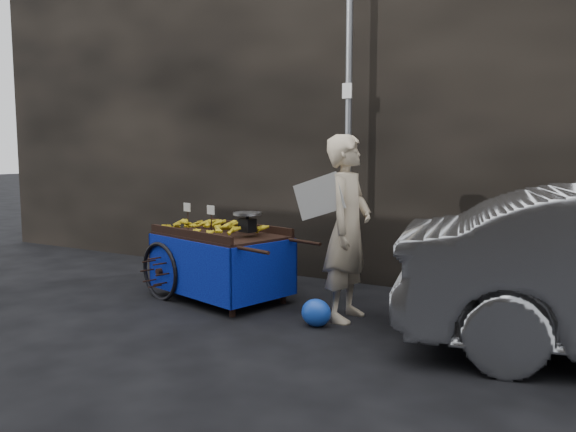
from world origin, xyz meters
The scene contains 6 objects.
ground centered at (0.00, 0.00, 0.00)m, with size 80.00×80.00×0.00m, color black.
building_wall centered at (0.39, 2.60, 2.50)m, with size 13.50×2.00×5.00m.
street_pole centered at (0.30, 1.30, 2.01)m, with size 0.12×0.10×4.00m.
banana_cart centered at (-0.77, 0.10, 0.68)m, with size 2.19×1.39×1.10m.
vendor centered at (0.84, 0.09, 0.92)m, with size 0.74×0.69×1.84m.
plastic_bag centered at (0.68, -0.29, 0.13)m, with size 0.30×0.24×0.27m, color blue.
Camera 1 is at (3.07, -4.98, 1.66)m, focal length 35.00 mm.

